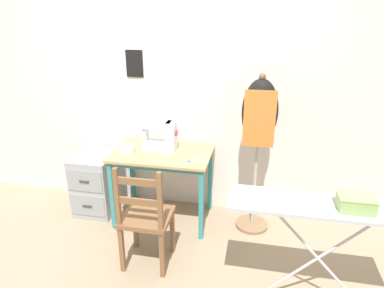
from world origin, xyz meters
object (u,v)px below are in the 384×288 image
object	(u,v)px
fabric_bowl	(127,149)
scissors	(192,161)
filing_cabinet	(98,182)
storage_box	(356,203)
sewing_machine	(162,136)
ironing_board	(326,210)
thread_spool_near_machine	(180,150)
wooden_chair	(145,218)
dress_form	(259,121)

from	to	relation	value
fabric_bowl	scissors	bearing A→B (deg)	-7.69
filing_cabinet	storage_box	distance (m)	2.54
filing_cabinet	storage_box	xyz separation A→B (m)	(2.28, -0.96, 0.57)
sewing_machine	ironing_board	distance (m)	1.68
sewing_machine	storage_box	world-z (taller)	sewing_machine
fabric_bowl	thread_spool_near_machine	world-z (taller)	fabric_bowl
thread_spool_near_machine	wooden_chair	bearing A→B (deg)	-99.20
filing_cabinet	dress_form	bearing A→B (deg)	-1.01
wooden_chair	ironing_board	xyz separation A→B (m)	(1.32, -0.18, 0.35)
sewing_machine	dress_form	world-z (taller)	dress_form
sewing_machine	fabric_bowl	bearing A→B (deg)	-157.84
filing_cabinet	dress_form	distance (m)	1.82
sewing_machine	scissors	world-z (taller)	sewing_machine
filing_cabinet	sewing_machine	bearing A→B (deg)	0.60
storage_box	sewing_machine	bearing A→B (deg)	148.06
fabric_bowl	thread_spool_near_machine	distance (m)	0.51
dress_form	storage_box	world-z (taller)	dress_form
fabric_bowl	wooden_chair	bearing A→B (deg)	-58.97
wooden_chair	ironing_board	world-z (taller)	wooden_chair
sewing_machine	scissors	size ratio (longest dim) A/B	2.53
wooden_chair	scissors	bearing A→B (deg)	63.02
ironing_board	storage_box	size ratio (longest dim) A/B	5.62
filing_cabinet	ironing_board	xyz separation A→B (m)	(2.11, -0.93, 0.48)
fabric_bowl	ironing_board	world-z (taller)	ironing_board
fabric_bowl	dress_form	size ratio (longest dim) A/B	0.09
fabric_bowl	scissors	xyz separation A→B (m)	(0.66, -0.09, -0.03)
thread_spool_near_machine	ironing_board	xyz separation A→B (m)	(1.20, -0.92, 0.04)
dress_form	wooden_chair	bearing A→B (deg)	-139.64
sewing_machine	filing_cabinet	size ratio (longest dim) A/B	0.53
sewing_machine	filing_cabinet	distance (m)	0.92
wooden_chair	filing_cabinet	xyz separation A→B (m)	(-0.79, 0.75, -0.13)
scissors	filing_cabinet	world-z (taller)	scissors
scissors	dress_form	bearing A→B (deg)	17.36
thread_spool_near_machine	storage_box	size ratio (longest dim) A/B	0.20
filing_cabinet	ironing_board	bearing A→B (deg)	-23.79
thread_spool_near_machine	storage_box	distance (m)	1.67
scissors	ironing_board	size ratio (longest dim) A/B	0.11
fabric_bowl	filing_cabinet	distance (m)	0.63
storage_box	filing_cabinet	bearing A→B (deg)	157.13
filing_cabinet	dress_form	xyz separation A→B (m)	(1.64, -0.03, 0.79)
fabric_bowl	ironing_board	bearing A→B (deg)	-25.50
dress_form	storage_box	size ratio (longest dim) A/B	6.76
scissors	wooden_chair	distance (m)	0.68
fabric_bowl	storage_box	xyz separation A→B (m)	(1.87, -0.84, 0.12)
sewing_machine	filing_cabinet	xyz separation A→B (m)	(-0.72, -0.01, -0.56)
scissors	filing_cabinet	xyz separation A→B (m)	(-1.07, 0.21, -0.43)
scissors	wooden_chair	size ratio (longest dim) A/B	0.14
scissors	thread_spool_near_machine	world-z (taller)	thread_spool_near_machine
ironing_board	storage_box	world-z (taller)	storage_box
sewing_machine	wooden_chair	xyz separation A→B (m)	(0.07, -0.76, -0.43)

